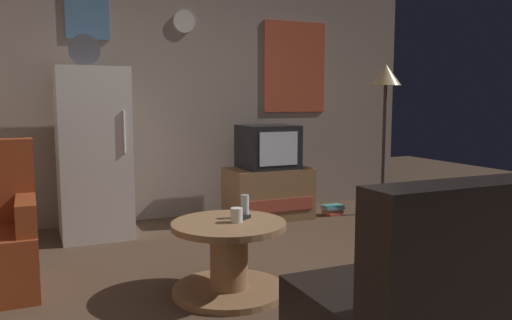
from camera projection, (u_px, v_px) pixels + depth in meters
name	position (u px, v px, depth m)	size (l,w,h in m)	color
ground_plane	(302.00, 293.00, 3.25)	(12.00, 12.00, 0.00)	#4C3828
wall_with_art	(189.00, 89.00, 5.32)	(5.20, 0.12, 2.66)	gray
fridge	(93.00, 153.00, 4.53)	(0.60, 0.62, 1.77)	silver
tv_stand	(268.00, 193.00, 5.27)	(0.84, 0.53, 0.52)	#8E6642
crt_tv	(268.00, 147.00, 5.21)	(0.54, 0.51, 0.44)	black
standing_lamp	(385.00, 86.00, 5.35)	(0.32, 0.32, 1.59)	#332D28
coffee_table	(229.00, 258.00, 3.22)	(0.72, 0.72, 0.46)	#8E6642
wine_glass	(245.00, 206.00, 3.30)	(0.05, 0.05, 0.15)	silver
mug_ceramic_white	(237.00, 215.00, 3.18)	(0.08, 0.08, 0.09)	silver
remote_control	(242.00, 218.00, 3.25)	(0.15, 0.04, 0.02)	black
couch	(492.00, 300.00, 2.33)	(1.70, 0.80, 0.92)	black
book_stack	(333.00, 210.00, 5.45)	(0.22, 0.16, 0.11)	#B84E3B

